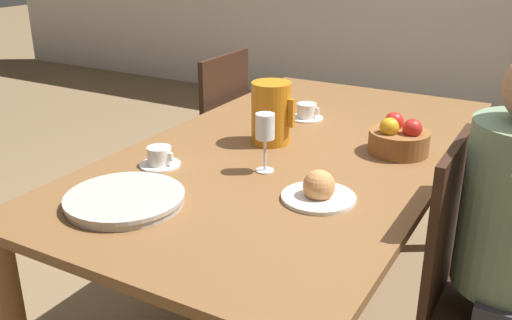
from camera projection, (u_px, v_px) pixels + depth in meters
name	position (u px, v px, depth m)	size (l,w,h in m)	color
ground_plane	(291.00, 316.00, 2.30)	(20.00, 20.00, 0.00)	#7F6647
dining_table	(295.00, 169.00, 2.06)	(1.04, 1.90, 0.73)	brown
chair_person_side	(483.00, 296.00, 1.59)	(0.42, 0.42, 0.92)	#331E14
chair_opposite	(205.00, 140.00, 2.80)	(0.42, 0.42, 0.92)	#331E14
red_pitcher	(271.00, 113.00, 2.04)	(0.17, 0.14, 0.22)	orange
wine_glass_water	(265.00, 129.00, 1.77)	(0.06, 0.06, 0.19)	white
teacup_near_person	(160.00, 158.00, 1.86)	(0.13, 0.13, 0.06)	white
teacup_across	(307.00, 112.00, 2.33)	(0.13, 0.13, 0.06)	white
serving_tray	(125.00, 200.00, 1.59)	(0.34, 0.34, 0.03)	#B7B2A8
bread_plate	(319.00, 191.00, 1.62)	(0.21, 0.21, 0.09)	white
fruit_bowl	(399.00, 139.00, 1.96)	(0.21, 0.21, 0.13)	brown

